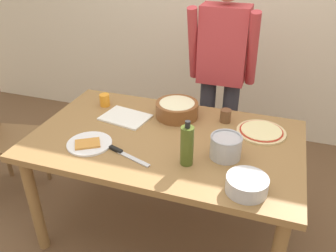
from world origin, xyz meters
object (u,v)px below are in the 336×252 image
pizza_raw_on_board (261,131)px  chef_knife (124,154)px  plate_with_slice (89,144)px  olive_oil_bottle (187,145)px  cup_orange (105,100)px  cup_small_brown (226,116)px  cutting_board_white (125,117)px  mixing_bowl_steel (247,185)px  person_cook (222,70)px  dining_table (165,150)px  steel_pot (226,146)px  popcorn_bowl (177,108)px

pizza_raw_on_board → chef_knife: 0.85m
plate_with_slice → olive_oil_bottle: 0.59m
cup_orange → cup_small_brown: bearing=2.6°
cutting_board_white → chef_knife: (0.17, -0.39, 0.00)m
pizza_raw_on_board → mixing_bowl_steel: (-0.01, -0.58, 0.03)m
person_cook → cup_small_brown: size_ratio=19.06×
dining_table → cup_orange: 0.62m
person_cook → olive_oil_bottle: (0.01, -0.97, -0.07)m
steel_pot → olive_oil_bottle: bearing=-145.1°
olive_oil_bottle → cup_orange: (-0.73, 0.48, -0.07)m
person_cook → cup_small_brown: bearing=-74.6°
olive_oil_bottle → chef_knife: olive_oil_bottle is taller
person_cook → popcorn_bowl: (-0.19, -0.48, -0.12)m
steel_pot → cup_orange: 0.98m
dining_table → olive_oil_bottle: bearing=-48.0°
pizza_raw_on_board → steel_pot: bearing=-116.8°
olive_oil_bottle → cup_small_brown: (0.11, 0.52, -0.07)m
pizza_raw_on_board → olive_oil_bottle: 0.58m
dining_table → steel_pot: steel_pot is taller
person_cook → steel_pot: size_ratio=9.34×
olive_oil_bottle → chef_knife: 0.37m
dining_table → cup_small_brown: size_ratio=18.82×
popcorn_bowl → cup_small_brown: popcorn_bowl is taller
plate_with_slice → olive_oil_bottle: size_ratio=1.02×
dining_table → pizza_raw_on_board: bearing=23.6°
plate_with_slice → popcorn_bowl: bearing=52.8°
dining_table → popcorn_bowl: bearing=92.9°
steel_pot → chef_knife: 0.56m
popcorn_bowl → mixing_bowl_steel: 0.82m
cup_orange → dining_table: bearing=-26.3°
dining_table → pizza_raw_on_board: size_ratio=5.37×
mixing_bowl_steel → olive_oil_bottle: olive_oil_bottle is taller
dining_table → plate_with_slice: 0.46m
pizza_raw_on_board → popcorn_bowl: bearing=175.9°
mixing_bowl_steel → cutting_board_white: mixing_bowl_steel is taller
plate_with_slice → chef_knife: plate_with_slice is taller
olive_oil_bottle → cup_orange: 0.88m
pizza_raw_on_board → plate_with_slice: plate_with_slice is taller
person_cook → plate_with_slice: size_ratio=6.23×
steel_pot → cup_small_brown: 0.40m
person_cook → pizza_raw_on_board: (0.36, -0.52, -0.17)m
dining_table → steel_pot: 0.42m
dining_table → steel_pot: bearing=-13.0°
cutting_board_white → pizza_raw_on_board: bearing=6.2°
dining_table → olive_oil_bottle: olive_oil_bottle is taller
pizza_raw_on_board → chef_knife: pizza_raw_on_board is taller
plate_with_slice → olive_oil_bottle: bearing=0.5°
person_cook → popcorn_bowl: size_ratio=5.79×
person_cook → plate_with_slice: person_cook is taller
cup_orange → chef_knife: (0.39, -0.52, -0.04)m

